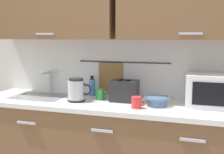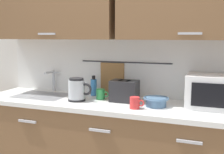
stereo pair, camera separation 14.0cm
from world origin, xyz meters
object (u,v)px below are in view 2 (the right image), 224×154
electric_kettle (77,90)px  mug_by_kettle (135,103)px  mug_near_sink (101,94)px  toaster (124,91)px  microwave (216,92)px  dish_soap_bottle (94,87)px  mixing_bowl (156,101)px

electric_kettle → mug_by_kettle: 0.57m
mug_near_sink → toaster: size_ratio=0.47×
microwave → dish_soap_bottle: microwave is taller
electric_kettle → toaster: 0.43m
dish_soap_bottle → toaster: 0.39m
microwave → mug_near_sink: 1.00m
mug_near_sink → mug_by_kettle: 0.44m
microwave → mug_by_kettle: microwave is taller
mug_near_sink → mixing_bowl: (0.53, -0.09, -0.00)m
mug_near_sink → mug_by_kettle: bearing=-29.0°
dish_soap_bottle → mug_by_kettle: size_ratio=1.63×
dish_soap_bottle → mug_near_sink: size_ratio=1.63×
toaster → mixing_bowl: bearing=-14.8°
electric_kettle → mug_near_sink: (0.18, 0.13, -0.05)m
toaster → microwave: bearing=3.3°
electric_kettle → toaster: (0.41, 0.12, -0.01)m
microwave → mug_near_sink: (-0.99, -0.04, -0.09)m
toaster → mug_by_kettle: toaster is taller
microwave → toaster: 0.77m
microwave → electric_kettle: bearing=-171.9°
mug_near_sink → mug_by_kettle: size_ratio=1.00×
microwave → dish_soap_bottle: (-1.13, 0.09, -0.05)m
mixing_bowl → mug_by_kettle: 0.19m
electric_kettle → mixing_bowl: 0.71m
microwave → toaster: (-0.76, -0.04, -0.04)m
mug_by_kettle → microwave: bearing=22.6°
mixing_bowl → mug_by_kettle: bearing=-138.4°
mug_near_sink → mixing_bowl: size_ratio=0.56×
microwave → mug_by_kettle: (-0.61, -0.25, -0.09)m
microwave → mixing_bowl: (-0.46, -0.12, -0.09)m
microwave → electric_kettle: size_ratio=2.03×
microwave → electric_kettle: 1.18m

